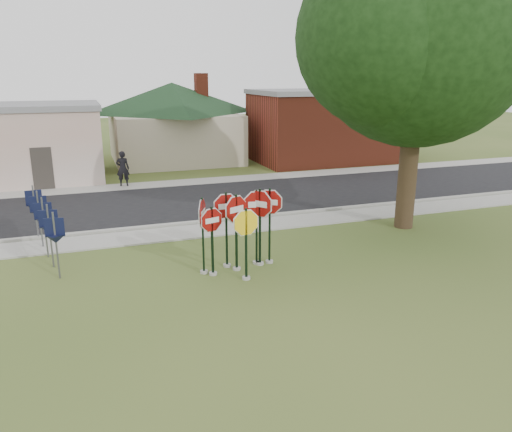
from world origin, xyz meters
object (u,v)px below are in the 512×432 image
object	(u,v)px
stop_sign_yellow	(246,235)
pedestrian	(123,168)
stop_sign_left	(212,233)
stop_sign_center	(236,222)
oak_tree	(420,30)

from	to	relation	value
stop_sign_yellow	pedestrian	size ratio (longest dim) A/B	1.21
stop_sign_left	pedestrian	distance (m)	13.28
stop_sign_yellow	stop_sign_left	bearing A→B (deg)	142.02
stop_sign_center	oak_tree	bearing A→B (deg)	15.67
stop_sign_center	pedestrian	world-z (taller)	stop_sign_center
oak_tree	pedestrian	world-z (taller)	oak_tree
stop_sign_left	oak_tree	xyz separation A→B (m)	(8.23, 2.24, 5.92)
stop_sign_center	stop_sign_yellow	size ratio (longest dim) A/B	1.10
stop_sign_center	pedestrian	bearing A→B (deg)	99.38
oak_tree	stop_sign_yellow	bearing A→B (deg)	-158.75
oak_tree	pedestrian	size ratio (longest dim) A/B	6.40
stop_sign_center	stop_sign_yellow	bearing A→B (deg)	-86.84
stop_sign_center	oak_tree	world-z (taller)	oak_tree
stop_sign_center	stop_sign_left	distance (m)	0.83
stop_sign_yellow	pedestrian	bearing A→B (deg)	99.03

